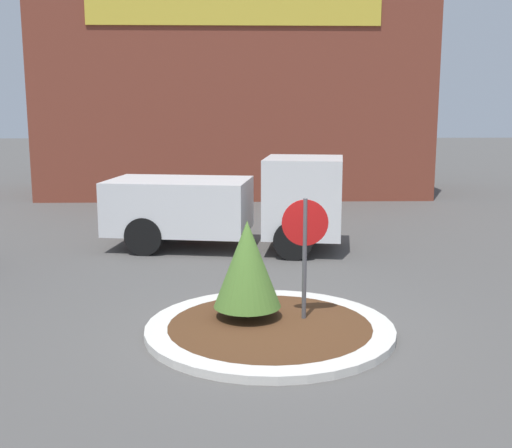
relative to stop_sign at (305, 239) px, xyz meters
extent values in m
plane|color=#514F4C|center=(-0.55, -0.31, -1.40)|extent=(120.00, 120.00, 0.00)
cylinder|color=beige|center=(-0.55, -0.31, -1.34)|extent=(3.80, 3.80, 0.12)
cylinder|color=#4C2D19|center=(-0.55, -0.31, -1.34)|extent=(3.12, 3.12, 0.12)
cylinder|color=#4C4C51|center=(0.00, 0.00, -0.39)|extent=(0.07, 0.07, 2.03)
cylinder|color=#B71414|center=(0.00, 0.00, 0.25)|extent=(0.72, 0.03, 0.72)
cylinder|color=brown|center=(-0.89, 0.06, -1.19)|extent=(0.08, 0.08, 0.18)
cone|color=#4C752D|center=(-0.89, 0.06, -0.41)|extent=(1.06, 1.06, 1.37)
cube|color=silver|center=(0.54, 5.32, -0.09)|extent=(2.09, 2.27, 1.83)
cube|color=silver|center=(-2.43, 5.81, -0.37)|extent=(3.65, 2.63, 1.27)
cube|color=black|center=(1.16, 5.22, 0.23)|extent=(0.33, 1.78, 0.64)
cylinder|color=black|center=(0.53, 6.30, -0.96)|extent=(0.92, 0.37, 0.89)
cylinder|color=black|center=(0.22, 4.39, -0.96)|extent=(0.92, 0.37, 0.89)
cylinder|color=black|center=(-2.88, 6.87, -0.96)|extent=(0.92, 0.37, 0.89)
cylinder|color=black|center=(-3.19, 4.95, -0.96)|extent=(0.92, 0.37, 0.89)
cube|color=brown|center=(-1.09, 16.24, 2.29)|extent=(14.46, 6.00, 7.39)
cube|color=gold|center=(-1.09, 13.21, 5.17)|extent=(10.12, 0.08, 0.90)
camera|label=1|loc=(-1.06, -9.64, 2.02)|focal=45.00mm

